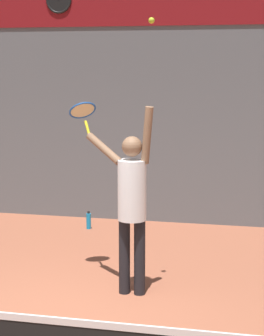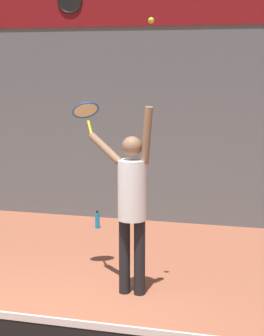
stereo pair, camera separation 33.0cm
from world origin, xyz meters
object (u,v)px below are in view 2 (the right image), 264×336
tennis_player (131,198)px  scoreboard_clock (70,0)px  water_bottle (97,220)px  tennis_ball (151,20)px  tennis_racket (86,111)px

tennis_player → scoreboard_clock: bearing=120.9°
scoreboard_clock → water_bottle: 3.66m
scoreboard_clock → tennis_ball: 3.99m
scoreboard_clock → tennis_racket: size_ratio=1.00×
tennis_player → tennis_racket: (-0.73, 0.54, 0.93)m
scoreboard_clock → tennis_racket: 3.39m
scoreboard_clock → tennis_racket: bearing=-65.8°
tennis_player → tennis_racket: bearing=143.4°
tennis_player → tennis_racket: size_ratio=4.97×
scoreboard_clock → tennis_player: (1.95, -3.25, -2.54)m
scoreboard_clock → water_bottle: size_ratio=1.51×
tennis_racket → tennis_ball: 1.52m
tennis_player → water_bottle: 3.06m
tennis_player → water_bottle: (-1.28, 2.59, -1.00)m
scoreboard_clock → tennis_ball: (2.18, -3.29, -0.58)m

